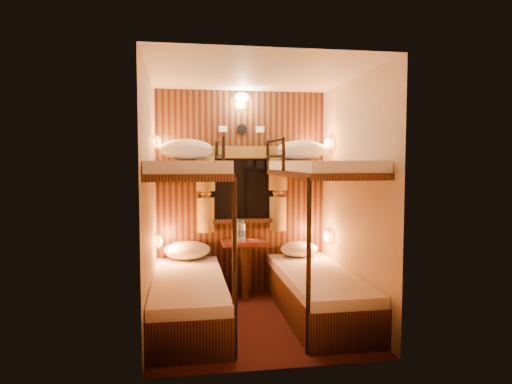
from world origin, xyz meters
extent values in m
plane|color=#3B1510|center=(0.00, 0.00, 0.00)|extent=(2.10, 2.10, 0.00)
plane|color=silver|center=(0.00, 0.00, 2.40)|extent=(2.10, 2.10, 0.00)
plane|color=#C6B293|center=(0.00, 1.05, 1.20)|extent=(2.40, 0.00, 2.40)
plane|color=#C6B293|center=(0.00, -1.05, 1.20)|extent=(2.40, 0.00, 2.40)
plane|color=#C6B293|center=(-1.00, 0.00, 1.20)|extent=(0.00, 2.40, 2.40)
plane|color=#C6B293|center=(1.00, 0.00, 1.20)|extent=(0.00, 2.40, 2.40)
cube|color=black|center=(0.00, 1.04, 1.20)|extent=(2.00, 0.03, 2.40)
cube|color=black|center=(-0.65, 0.07, 0.17)|extent=(0.70, 1.90, 0.35)
cube|color=white|center=(-0.65, 0.07, 0.40)|extent=(0.68, 1.88, 0.10)
cube|color=black|center=(-0.65, 0.07, 1.45)|extent=(0.70, 1.90, 0.06)
cube|color=white|center=(-0.65, 0.07, 1.53)|extent=(0.68, 1.88, 0.10)
cylinder|color=black|center=(-0.30, -0.83, 0.72)|extent=(0.04, 0.04, 1.45)
cylinder|color=black|center=(-0.30, 0.95, 1.64)|extent=(0.04, 0.04, 0.32)
cylinder|color=black|center=(-0.30, 0.10, 1.64)|extent=(0.04, 0.04, 0.32)
cylinder|color=black|center=(-0.30, 0.53, 1.80)|extent=(0.04, 0.85, 0.04)
cylinder|color=black|center=(-0.30, 0.53, 1.63)|extent=(0.03, 0.85, 0.03)
cube|color=black|center=(0.65, 0.07, 0.17)|extent=(0.70, 1.90, 0.35)
cube|color=white|center=(0.65, 0.07, 0.40)|extent=(0.68, 1.88, 0.10)
cube|color=black|center=(0.65, 0.07, 1.45)|extent=(0.70, 1.90, 0.06)
cube|color=white|center=(0.65, 0.07, 1.53)|extent=(0.68, 1.88, 0.10)
cylinder|color=black|center=(0.30, -0.83, 0.72)|extent=(0.04, 0.04, 1.45)
cylinder|color=black|center=(0.30, 0.95, 1.64)|extent=(0.04, 0.04, 0.32)
cylinder|color=black|center=(0.30, 0.10, 1.64)|extent=(0.04, 0.04, 0.32)
cylinder|color=black|center=(0.30, 0.53, 1.80)|extent=(0.04, 0.85, 0.04)
cylinder|color=black|center=(0.30, 0.53, 1.63)|extent=(0.03, 0.85, 0.03)
cube|color=black|center=(0.00, 1.02, 1.25)|extent=(0.98, 0.02, 0.78)
cube|color=black|center=(0.00, 1.01, 1.25)|extent=(0.90, 0.01, 0.70)
cube|color=black|center=(0.00, 0.97, 0.87)|extent=(1.00, 0.12, 0.04)
cube|color=olive|center=(0.00, 0.98, 1.68)|extent=(1.10, 0.06, 0.14)
cylinder|color=olive|center=(-0.43, 0.97, 1.43)|extent=(0.22, 0.22, 0.40)
cylinder|color=olive|center=(-0.43, 0.97, 1.20)|extent=(0.11, 0.11, 0.12)
cylinder|color=olive|center=(-0.43, 0.97, 0.95)|extent=(0.20, 0.20, 0.40)
torus|color=#B18534|center=(-0.43, 0.97, 1.20)|extent=(0.14, 0.14, 0.02)
cylinder|color=olive|center=(0.43, 0.97, 1.43)|extent=(0.22, 0.22, 0.40)
cylinder|color=olive|center=(0.43, 0.97, 1.20)|extent=(0.11, 0.11, 0.12)
cylinder|color=olive|center=(0.43, 0.97, 0.95)|extent=(0.20, 0.20, 0.40)
torus|color=#B18534|center=(0.43, 0.97, 1.20)|extent=(0.14, 0.14, 0.02)
cylinder|color=black|center=(0.00, 1.02, 1.95)|extent=(0.12, 0.02, 0.12)
cube|color=silver|center=(-0.22, 1.02, 1.95)|extent=(0.10, 0.01, 0.07)
cube|color=silver|center=(0.22, 1.02, 1.95)|extent=(0.10, 0.01, 0.07)
cube|color=#B18534|center=(0.00, 1.02, 2.22)|extent=(0.18, 0.01, 0.08)
ellipsoid|color=#FFCC8C|center=(0.00, 1.00, 2.32)|extent=(0.18, 0.09, 0.11)
ellipsoid|color=orange|center=(-0.96, 0.70, 0.70)|extent=(0.08, 0.20, 0.13)
torus|color=#B18534|center=(-0.96, 0.70, 0.70)|extent=(0.02, 0.17, 0.17)
ellipsoid|color=orange|center=(-0.96, 0.70, 1.78)|extent=(0.08, 0.20, 0.13)
torus|color=#B18534|center=(-0.96, 0.70, 1.78)|extent=(0.02, 0.17, 0.17)
ellipsoid|color=orange|center=(0.96, 0.70, 0.70)|extent=(0.08, 0.20, 0.13)
torus|color=#B18534|center=(0.96, 0.70, 0.70)|extent=(0.02, 0.17, 0.17)
ellipsoid|color=orange|center=(0.96, 0.70, 1.78)|extent=(0.08, 0.20, 0.13)
torus|color=#B18534|center=(0.96, 0.70, 1.78)|extent=(0.02, 0.17, 0.17)
cube|color=#531A13|center=(0.00, 0.85, 0.63)|extent=(0.50, 0.34, 0.04)
cube|color=black|center=(0.00, 0.85, 0.30)|extent=(0.08, 0.30, 0.61)
cube|color=maroon|center=(0.00, 0.85, 0.65)|extent=(0.30, 0.34, 0.01)
cylinder|color=#99BFE5|center=(-0.08, 0.80, 0.76)|extent=(0.07, 0.07, 0.22)
cylinder|color=#3E75BB|center=(-0.08, 0.80, 0.75)|extent=(0.08, 0.08, 0.08)
cylinder|color=#3E75BB|center=(-0.08, 0.80, 0.90)|extent=(0.04, 0.04, 0.03)
cylinder|color=#99BFE5|center=(-0.03, 0.80, 0.76)|extent=(0.07, 0.07, 0.21)
cylinder|color=#3E75BB|center=(-0.03, 0.80, 0.75)|extent=(0.07, 0.07, 0.07)
cylinder|color=#3E75BB|center=(-0.03, 0.80, 0.88)|extent=(0.04, 0.04, 0.03)
cube|color=silver|center=(0.13, 0.88, 0.65)|extent=(0.09, 0.07, 0.01)
cube|color=silver|center=(0.10, 0.90, 0.65)|extent=(0.09, 0.07, 0.01)
ellipsoid|color=silver|center=(-0.65, 0.86, 0.56)|extent=(0.53, 0.38, 0.21)
ellipsoid|color=silver|center=(0.65, 0.80, 0.54)|extent=(0.45, 0.32, 0.18)
ellipsoid|color=silver|center=(-0.65, 0.70, 1.70)|extent=(0.58, 0.42, 0.23)
ellipsoid|color=silver|center=(0.65, 0.74, 1.70)|extent=(0.57, 0.41, 0.22)
camera|label=1|loc=(-0.70, -4.34, 1.58)|focal=32.00mm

